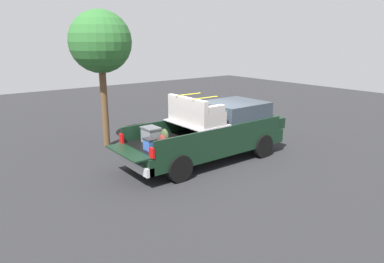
% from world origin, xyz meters
% --- Properties ---
extents(ground_plane, '(40.00, 40.00, 0.00)m').
position_xyz_m(ground_plane, '(0.00, 0.00, 0.00)').
color(ground_plane, '#262628').
extents(pickup_truck, '(6.05, 2.06, 2.23)m').
position_xyz_m(pickup_truck, '(0.35, 0.00, 0.96)').
color(pickup_truck, black).
rests_on(pickup_truck, ground_plane).
extents(tree_background, '(2.21, 2.21, 4.95)m').
position_xyz_m(tree_background, '(-1.94, 3.56, 3.81)').
color(tree_background, brown).
rests_on(tree_background, ground_plane).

